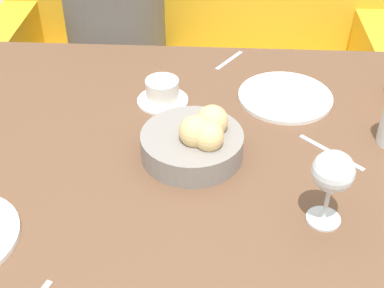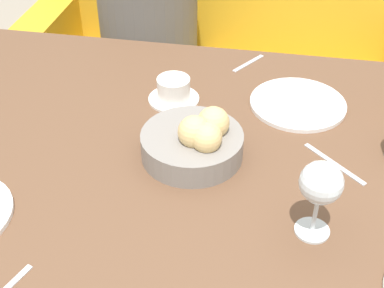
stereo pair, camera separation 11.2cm
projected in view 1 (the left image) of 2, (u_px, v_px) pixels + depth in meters
dining_table at (195, 196)px, 1.16m from camera, size 1.57×1.08×0.75m
couch at (193, 82)px, 2.24m from camera, size 1.56×0.70×0.85m
seated_person at (119, 52)px, 2.00m from camera, size 0.36×0.47×1.22m
bread_basket at (196, 141)px, 1.11m from camera, size 0.22×0.22×0.11m
plate_far_center at (285, 97)px, 1.32m from camera, size 0.23×0.23×0.01m
wine_glass at (333, 174)px, 0.92m from camera, size 0.08×0.08×0.16m
coffee_cup at (162, 92)px, 1.29m from camera, size 0.12×0.12×0.06m
fork_silver at (331, 152)px, 1.15m from camera, size 0.13×0.12×0.00m
spoon_coffee at (229, 60)px, 1.47m from camera, size 0.08×0.11×0.00m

